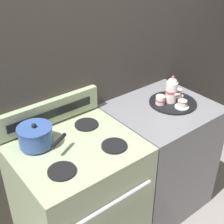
{
  "coord_description": "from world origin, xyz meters",
  "views": [
    {
      "loc": [
        -1.11,
        -1.29,
        2.04
      ],
      "look_at": [
        -0.04,
        0.07,
        1.0
      ],
      "focal_mm": 50.0,
      "sensor_mm": 36.0,
      "label": 1
    }
  ],
  "objects_px": {
    "stove": "(80,201)",
    "serving_tray": "(173,103)",
    "teacup_left": "(177,93)",
    "teapot": "(172,90)",
    "creamer_jug": "(160,100)",
    "saucepan": "(36,136)",
    "teacup_right": "(182,104)"
  },
  "relations": [
    {
      "from": "saucepan",
      "to": "teacup_left",
      "type": "relative_size",
      "value": 2.81
    },
    {
      "from": "stove",
      "to": "serving_tray",
      "type": "bearing_deg",
      "value": -0.33
    },
    {
      "from": "creamer_jug",
      "to": "saucepan",
      "type": "bearing_deg",
      "value": 173.1
    },
    {
      "from": "stove",
      "to": "serving_tray",
      "type": "xyz_separation_m",
      "value": [
        0.84,
        -0.0,
        0.46
      ]
    },
    {
      "from": "stove",
      "to": "serving_tray",
      "type": "relative_size",
      "value": 2.69
    },
    {
      "from": "saucepan",
      "to": "teacup_right",
      "type": "bearing_deg",
      "value": -13.56
    },
    {
      "from": "stove",
      "to": "creamer_jug",
      "type": "height_order",
      "value": "creamer_jug"
    },
    {
      "from": "teacup_left",
      "to": "creamer_jug",
      "type": "height_order",
      "value": "creamer_jug"
    },
    {
      "from": "serving_tray",
      "to": "teacup_right",
      "type": "distance_m",
      "value": 0.1
    },
    {
      "from": "stove",
      "to": "teacup_left",
      "type": "relative_size",
      "value": 9.19
    },
    {
      "from": "saucepan",
      "to": "serving_tray",
      "type": "xyz_separation_m",
      "value": [
        1.02,
        -0.15,
        -0.07
      ]
    },
    {
      "from": "serving_tray",
      "to": "teapot",
      "type": "bearing_deg",
      "value": 127.5
    },
    {
      "from": "teapot",
      "to": "stove",
      "type": "bearing_deg",
      "value": -179.38
    },
    {
      "from": "teapot",
      "to": "creamer_jug",
      "type": "height_order",
      "value": "teapot"
    },
    {
      "from": "stove",
      "to": "serving_tray",
      "type": "height_order",
      "value": "serving_tray"
    },
    {
      "from": "stove",
      "to": "teacup_left",
      "type": "bearing_deg",
      "value": 2.45
    },
    {
      "from": "serving_tray",
      "to": "creamer_jug",
      "type": "height_order",
      "value": "creamer_jug"
    },
    {
      "from": "stove",
      "to": "creamer_jug",
      "type": "relative_size",
      "value": 13.53
    },
    {
      "from": "saucepan",
      "to": "serving_tray",
      "type": "height_order",
      "value": "saucepan"
    },
    {
      "from": "teacup_right",
      "to": "creamer_jug",
      "type": "relative_size",
      "value": 1.47
    },
    {
      "from": "teapot",
      "to": "teacup_left",
      "type": "bearing_deg",
      "value": 16.77
    },
    {
      "from": "saucepan",
      "to": "teacup_left",
      "type": "xyz_separation_m",
      "value": [
        1.11,
        -0.1,
        -0.03
      ]
    },
    {
      "from": "serving_tray",
      "to": "teacup_left",
      "type": "height_order",
      "value": "teacup_left"
    },
    {
      "from": "stove",
      "to": "teacup_left",
      "type": "distance_m",
      "value": 1.06
    },
    {
      "from": "teacup_left",
      "to": "teacup_right",
      "type": "distance_m",
      "value": 0.17
    },
    {
      "from": "stove",
      "to": "saucepan",
      "type": "height_order",
      "value": "saucepan"
    },
    {
      "from": "teapot",
      "to": "teacup_left",
      "type": "xyz_separation_m",
      "value": [
        0.1,
        0.03,
        -0.07
      ]
    },
    {
      "from": "saucepan",
      "to": "serving_tray",
      "type": "distance_m",
      "value": 1.03
    },
    {
      "from": "teacup_left",
      "to": "teacup_right",
      "type": "bearing_deg",
      "value": -126.54
    },
    {
      "from": "teapot",
      "to": "teacup_left",
      "type": "distance_m",
      "value": 0.13
    },
    {
      "from": "teacup_left",
      "to": "creamer_jug",
      "type": "bearing_deg",
      "value": -177.81
    },
    {
      "from": "teacup_left",
      "to": "creamer_jug",
      "type": "xyz_separation_m",
      "value": [
        -0.19,
        -0.01,
        0.0
      ]
    }
  ]
}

